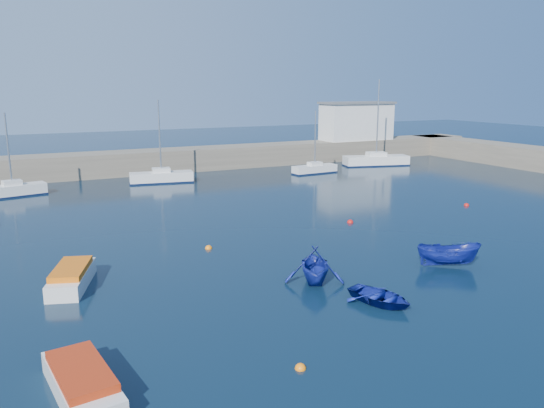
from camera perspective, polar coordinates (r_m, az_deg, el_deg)
name	(u,v)px	position (r m, az deg, el deg)	size (l,w,h in m)	color
ground	(402,328)	(23.33, 13.77, -12.84)	(220.00, 220.00, 0.00)	black
back_wall	(144,162)	(64.05, -13.60, 4.43)	(96.00, 4.50, 2.60)	#6E6454
right_arm	(507,154)	(75.68, 23.96, 4.89)	(4.50, 32.00, 2.60)	#6E6454
harbor_office	(356,122)	(76.08, 9.07, 8.71)	(10.00, 4.00, 5.00)	silver
sailboat_5	(13,190)	(54.19, -26.12, 1.35)	(5.92, 2.78, 7.64)	silver
sailboat_6	(161,177)	(57.05, -11.81, 2.88)	(6.72, 2.87, 8.61)	silver
sailboat_7	(315,169)	(62.22, 4.61, 3.80)	(5.56, 1.90, 7.24)	silver
sailboat_8	(376,160)	(69.73, 11.13, 4.66)	(8.64, 4.35, 10.82)	silver
motorboat_0	(82,382)	(19.14, -19.78, -17.57)	(2.16, 4.72, 1.02)	silver
motorboat_1	(72,277)	(28.70, -20.74, -7.35)	(2.89, 4.68, 1.08)	silver
dinghy_center	(380,297)	(25.42, 11.55, -9.76)	(2.27, 3.17, 0.66)	navy
dinghy_left	(314,265)	(27.39, 4.59, -6.54)	(3.06, 3.55, 1.87)	navy
dinghy_right	(448,255)	(31.35, 18.45, -5.19)	(1.32, 3.50, 1.35)	navy
buoy_0	(300,369)	(19.82, 3.08, -17.28)	(0.41, 0.41, 0.41)	orange
buoy_1	(350,223)	(39.80, 8.41, -2.00)	(0.48, 0.48, 0.48)	red
buoy_3	(209,249)	(33.36, -6.83, -4.79)	(0.45, 0.45, 0.45)	orange
buoy_4	(466,206)	(47.94, 20.18, -0.17)	(0.45, 0.45, 0.45)	red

